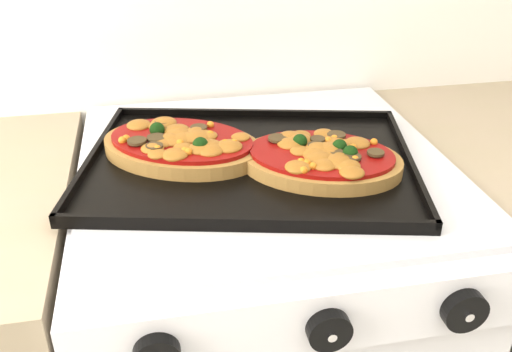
{
  "coord_description": "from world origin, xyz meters",
  "views": [
    {
      "loc": [
        -0.16,
        0.9,
        1.33
      ],
      "look_at": [
        -0.02,
        1.64,
        0.92
      ],
      "focal_mm": 40.0,
      "sensor_mm": 36.0,
      "label": 1
    }
  ],
  "objects": [
    {
      "name": "control_panel",
      "position": [
        0.01,
        1.39,
        0.85
      ],
      "size": [
        0.6,
        0.02,
        0.09
      ],
      "primitive_type": "cube",
      "color": "silver",
      "rests_on": "stove"
    },
    {
      "name": "baking_tray",
      "position": [
        -0.02,
        1.69,
        0.92
      ],
      "size": [
        0.58,
        0.48,
        0.02
      ],
      "primitive_type": "cube",
      "rotation": [
        0.0,
        0.0,
        -0.23
      ],
      "color": "black",
      "rests_on": "stove"
    },
    {
      "name": "pizza_right",
      "position": [
        0.09,
        1.64,
        0.94
      ],
      "size": [
        0.3,
        0.26,
        0.04
      ],
      "primitive_type": null,
      "rotation": [
        0.0,
        0.0,
        -0.42
      ],
      "color": "olive",
      "rests_on": "baking_tray"
    },
    {
      "name": "pizza_left",
      "position": [
        -0.12,
        1.73,
        0.94
      ],
      "size": [
        0.31,
        0.28,
        0.04
      ],
      "primitive_type": null,
      "rotation": [
        0.0,
        0.0,
        -0.5
      ],
      "color": "olive",
      "rests_on": "baking_tray"
    },
    {
      "name": "knob_right",
      "position": [
        0.19,
        1.37,
        0.85
      ],
      "size": [
        0.06,
        0.02,
        0.06
      ],
      "primitive_type": "cylinder",
      "rotation": [
        1.57,
        0.0,
        0.0
      ],
      "color": "black",
      "rests_on": "control_panel"
    },
    {
      "name": "knob_center",
      "position": [
        0.02,
        1.37,
        0.85
      ],
      "size": [
        0.05,
        0.02,
        0.05
      ],
      "primitive_type": "cylinder",
      "rotation": [
        1.57,
        0.0,
        0.0
      ],
      "color": "black",
      "rests_on": "control_panel"
    }
  ]
}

